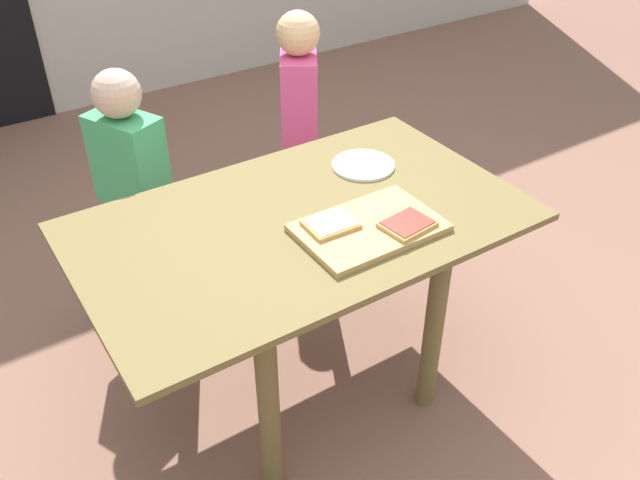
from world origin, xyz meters
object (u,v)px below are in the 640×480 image
pizza_slice_near_right (407,224)px  child_left (134,187)px  pizza_slice_far_left (331,224)px  child_right (300,119)px  plate_white_right (363,165)px  dining_table (302,250)px  cutting_board (369,228)px

pizza_slice_near_right → child_left: child_left is taller
pizza_slice_far_left → child_right: 0.95m
pizza_slice_far_left → child_left: size_ratio=0.15×
child_right → plate_white_right: bearing=-101.6°
dining_table → pizza_slice_far_left: size_ratio=9.04×
cutting_board → child_right: size_ratio=0.39×
pizza_slice_near_right → child_right: bearing=76.1°
cutting_board → child_left: child_left is taller
plate_white_right → child_left: size_ratio=0.21×
plate_white_right → child_left: (-0.62, 0.49, -0.13)m
dining_table → pizza_slice_near_right: (0.21, -0.22, 0.14)m
cutting_board → pizza_slice_near_right: size_ratio=2.61×
dining_table → pizza_slice_near_right: 0.34m
plate_white_right → child_left: bearing=141.8°
pizza_slice_near_right → child_left: size_ratio=0.16×
child_left → child_right: bearing=8.4°
pizza_slice_near_right → child_right: size_ratio=0.15×
child_left → plate_white_right: bearing=-38.2°
plate_white_right → child_right: size_ratio=0.20×
pizza_slice_near_right → child_left: (-0.50, 0.85, -0.15)m
cutting_board → child_left: 0.90m
plate_white_right → child_right: bearing=78.4°
child_right → pizza_slice_far_left: bearing=-116.2°
cutting_board → child_left: bearing=117.8°
child_left → child_right: 0.75m
cutting_board → pizza_slice_far_left: 0.11m
plate_white_right → dining_table: bearing=-155.6°
dining_table → plate_white_right: (0.33, 0.15, 0.12)m
cutting_board → dining_table: bearing=129.2°
plate_white_right → child_right: 0.62m
pizza_slice_near_right → plate_white_right: (0.12, 0.37, -0.02)m
pizza_slice_near_right → child_right: (0.24, 0.96, -0.12)m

